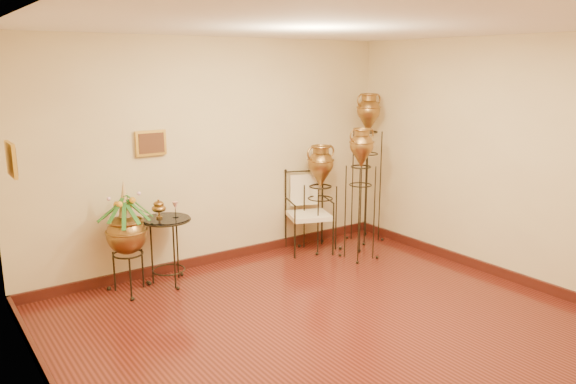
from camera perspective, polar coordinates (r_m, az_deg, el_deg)
ground at (r=5.45m, az=5.82°, el=-14.24°), size 5.00×5.00×0.00m
room_shell at (r=4.91m, az=6.17°, el=4.09°), size 5.02×5.02×2.81m
amphora_tall at (r=7.97m, az=8.02°, el=2.61°), size 0.48×0.48×2.12m
amphora_mid at (r=7.24m, az=7.35°, el=-0.10°), size 0.41×0.41×1.72m
amphora_short at (r=7.59m, az=3.30°, el=-0.52°), size 0.58×0.58×1.46m
planter_urn at (r=6.35m, az=-16.10°, el=-3.69°), size 0.87×0.87×1.29m
armchair at (r=7.53m, az=2.16°, el=-2.08°), size 0.76×0.74×1.08m
side_table at (r=6.60m, az=-12.13°, el=-5.73°), size 0.65×0.65×0.99m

